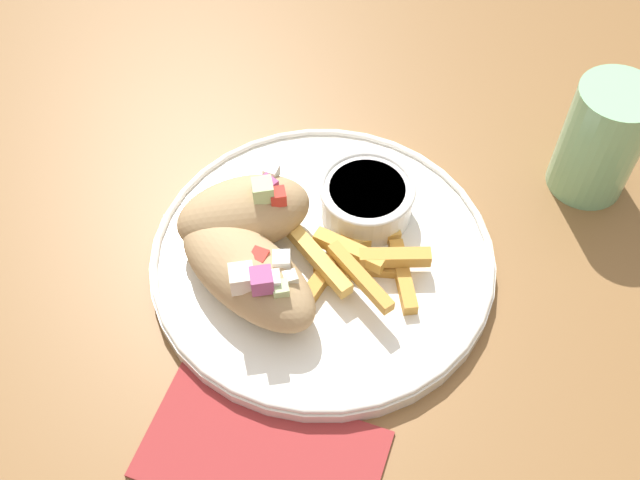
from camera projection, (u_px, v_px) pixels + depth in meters
table at (355, 308)px, 0.71m from camera, size 1.15×1.15×0.78m
napkin at (259, 454)px, 0.53m from camera, size 0.19×0.13×0.00m
plate at (320, 257)px, 0.63m from camera, size 0.29×0.29×0.02m
pita_sandwich_near at (245, 272)px, 0.58m from camera, size 0.15×0.13×0.06m
pita_sandwich_far at (242, 210)px, 0.61m from camera, size 0.13×0.10×0.07m
fries_pile at (355, 261)px, 0.60m from camera, size 0.12×0.10×0.03m
sauce_ramekin at (366, 198)px, 0.63m from camera, size 0.08×0.08×0.03m
water_glass at (597, 144)px, 0.65m from camera, size 0.07×0.07×0.11m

